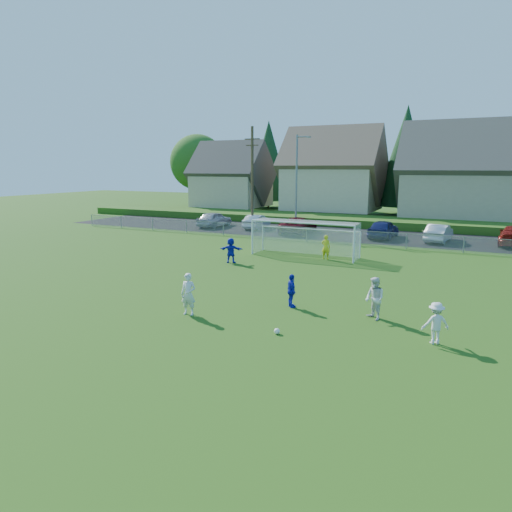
% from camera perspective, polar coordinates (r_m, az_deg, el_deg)
% --- Properties ---
extents(ground, '(160.00, 160.00, 0.00)m').
position_cam_1_polar(ground, '(18.40, -10.94, -8.63)').
color(ground, '#193D0C').
rests_on(ground, ground).
extents(asphalt_lot, '(60.00, 60.00, 0.00)m').
position_cam_1_polar(asphalt_lot, '(43.08, 11.28, 2.68)').
color(asphalt_lot, black).
rests_on(asphalt_lot, ground).
extents(grass_embankment, '(70.00, 6.00, 0.80)m').
position_cam_1_polar(grass_embankment, '(50.27, 13.44, 4.22)').
color(grass_embankment, '#1E420F').
rests_on(grass_embankment, ground).
extents(soccer_ball, '(0.22, 0.22, 0.22)m').
position_cam_1_polar(soccer_ball, '(17.27, 2.63, -9.37)').
color(soccer_ball, white).
rests_on(soccer_ball, ground).
extents(player_white_a, '(0.71, 0.52, 1.79)m').
position_cam_1_polar(player_white_a, '(19.40, -8.45, -4.74)').
color(player_white_a, silver).
rests_on(player_white_a, ground).
extents(player_white_b, '(1.08, 1.07, 1.76)m').
position_cam_1_polar(player_white_b, '(19.23, 14.61, -5.17)').
color(player_white_b, silver).
rests_on(player_white_b, ground).
extents(player_white_c, '(1.12, 0.95, 1.51)m').
position_cam_1_polar(player_white_c, '(17.36, 21.54, -7.80)').
color(player_white_c, silver).
rests_on(player_white_c, ground).
extents(player_blue_a, '(0.84, 0.91, 1.50)m').
position_cam_1_polar(player_blue_a, '(20.29, 4.46, -4.36)').
color(player_blue_a, '#121CAC').
rests_on(player_blue_a, ground).
extents(player_blue_b, '(1.59, 0.86, 1.64)m').
position_cam_1_polar(player_blue_b, '(29.63, -3.16, 0.71)').
color(player_blue_b, '#121CAC').
rests_on(player_blue_b, ground).
extents(goalkeeper, '(0.62, 0.41, 1.65)m').
position_cam_1_polar(goalkeeper, '(31.09, 8.73, 1.11)').
color(goalkeeper, yellow).
rests_on(goalkeeper, ground).
extents(car_a, '(2.07, 4.74, 1.59)m').
position_cam_1_polar(car_a, '(47.76, -5.24, 4.61)').
color(car_a, '#A7A8AF').
rests_on(car_a, ground).
extents(car_b, '(1.72, 4.31, 1.39)m').
position_cam_1_polar(car_b, '(46.28, 0.09, 4.32)').
color(car_b, silver).
rests_on(car_b, ground).
extents(car_c, '(2.92, 5.68, 1.53)m').
position_cam_1_polar(car_c, '(43.06, 5.32, 3.86)').
color(car_c, '#4E0810').
rests_on(car_c, ground).
extents(car_e, '(2.23, 4.86, 1.62)m').
position_cam_1_polar(car_e, '(41.44, 15.63, 3.28)').
color(car_e, '#151C4C').
rests_on(car_e, ground).
extents(car_f, '(2.08, 4.62, 1.47)m').
position_cam_1_polar(car_f, '(40.92, 21.88, 2.69)').
color(car_f, silver).
rests_on(car_f, ground).
extents(soccer_goal, '(7.42, 1.90, 2.50)m').
position_cam_1_polar(soccer_goal, '(31.98, 6.24, 2.90)').
color(soccer_goal, white).
rests_on(soccer_goal, ground).
extents(chainlink_fence, '(52.06, 0.06, 1.20)m').
position_cam_1_polar(chainlink_fence, '(37.74, 9.22, 2.53)').
color(chainlink_fence, gray).
rests_on(chainlink_fence, ground).
extents(streetlight, '(1.38, 0.18, 9.00)m').
position_cam_1_polar(streetlight, '(42.55, 5.14, 9.28)').
color(streetlight, slate).
rests_on(streetlight, ground).
extents(utility_pole, '(1.60, 0.26, 10.00)m').
position_cam_1_polar(utility_pole, '(45.46, -0.47, 9.82)').
color(utility_pole, '#473321').
rests_on(utility_pole, ground).
extents(houses_row, '(53.90, 11.45, 13.27)m').
position_cam_1_polar(houses_row, '(56.95, 17.38, 11.78)').
color(houses_row, tan).
rests_on(houses_row, ground).
extents(tree_row, '(65.98, 12.36, 13.80)m').
position_cam_1_polar(tree_row, '(63.28, 17.37, 11.28)').
color(tree_row, '#382616').
rests_on(tree_row, ground).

